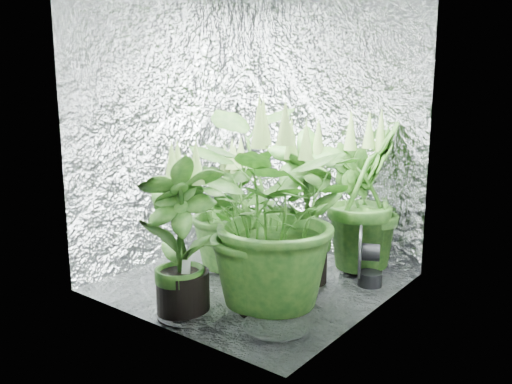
{
  "coord_description": "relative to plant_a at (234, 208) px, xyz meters",
  "views": [
    {
      "loc": [
        1.88,
        -2.4,
        1.16
      ],
      "look_at": [
        0.02,
        0.0,
        0.59
      ],
      "focal_mm": 35.0,
      "sensor_mm": 36.0,
      "label": 1
    }
  ],
  "objects": [
    {
      "name": "ground",
      "position": [
        0.24,
        -0.09,
        -0.43
      ],
      "size": [
        1.6,
        1.6,
        0.0
      ],
      "primitive_type": "plane",
      "color": "silver",
      "rests_on": "ground"
    },
    {
      "name": "walls",
      "position": [
        0.24,
        -0.09,
        0.57
      ],
      "size": [
        1.62,
        1.62,
        2.0
      ],
      "color": "silver",
      "rests_on": "ground"
    },
    {
      "name": "plant_a",
      "position": [
        0.0,
        0.0,
        0.0
      ],
      "size": [
        0.99,
        0.99,
        0.93
      ],
      "rotation": [
        0.0,
        0.0,
        0.43
      ],
      "color": "black",
      "rests_on": "ground"
    },
    {
      "name": "plant_b",
      "position": [
        0.49,
        0.12,
        0.05
      ],
      "size": [
        0.71,
        0.71,
        1.05
      ],
      "rotation": [
        0.0,
        0.0,
        0.67
      ],
      "color": "black",
      "rests_on": "ground"
    },
    {
      "name": "plant_c",
      "position": [
        0.69,
        0.54,
        0.07
      ],
      "size": [
        0.59,
        0.59,
        1.09
      ],
      "rotation": [
        0.0,
        0.0,
        1.48
      ],
      "color": "black",
      "rests_on": "ground"
    },
    {
      "name": "plant_d",
      "position": [
        -0.17,
        0.22,
        -0.05
      ],
      "size": [
        0.54,
        0.54,
        0.85
      ],
      "rotation": [
        0.0,
        0.0,
        2.81
      ],
      "color": "black",
      "rests_on": "ground"
    },
    {
      "name": "plant_e",
      "position": [
        0.57,
        -0.4,
        0.12
      ],
      "size": [
        1.29,
        1.29,
        1.18
      ],
      "rotation": [
        0.0,
        0.0,
        3.59
      ],
      "color": "black",
      "rests_on": "ground"
    },
    {
      "name": "plant_f",
      "position": [
        0.26,
        -0.73,
        -0.0
      ],
      "size": [
        0.61,
        0.61,
        0.96
      ],
      "rotation": [
        0.0,
        0.0,
        4.25
      ],
      "color": "black",
      "rests_on": "ground"
    },
    {
      "name": "circulation_fan",
      "position": [
        0.83,
        0.29,
        -0.27
      ],
      "size": [
        0.21,
        0.31,
        0.39
      ],
      "rotation": [
        0.0,
        0.0,
        0.43
      ],
      "color": "black",
      "rests_on": "ground"
    },
    {
      "name": "plant_label",
      "position": [
        0.32,
        -0.76,
        -0.13
      ],
      "size": [
        0.05,
        0.04,
        0.07
      ],
      "primitive_type": "cube",
      "rotation": [
        -0.21,
        0.0,
        0.42
      ],
      "color": "white",
      "rests_on": "plant_f"
    }
  ]
}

